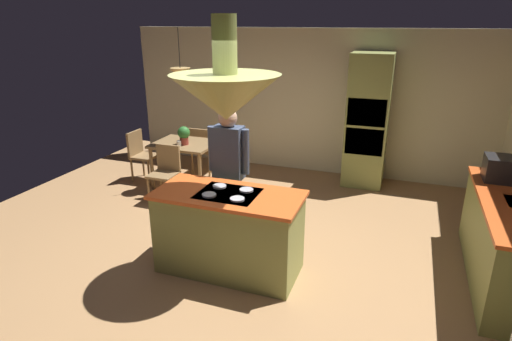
# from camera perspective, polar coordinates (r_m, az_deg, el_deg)

# --- Properties ---
(ground) EXTENTS (8.16, 8.16, 0.00)m
(ground) POSITION_cam_1_polar(r_m,az_deg,el_deg) (5.11, -2.64, -11.95)
(ground) COLOR #AD7F51
(wall_back) EXTENTS (6.80, 0.10, 2.55)m
(wall_back) POSITION_cam_1_polar(r_m,az_deg,el_deg) (7.77, 7.08, 9.18)
(wall_back) COLOR beige
(wall_back) RESTS_ON ground
(kitchen_island) EXTENTS (1.60, 0.76, 0.95)m
(kitchen_island) POSITION_cam_1_polar(r_m,az_deg,el_deg) (4.71, -3.67, -8.26)
(kitchen_island) COLOR #8C934C
(kitchen_island) RESTS_ON ground
(counter_run_right) EXTENTS (0.73, 2.12, 0.93)m
(counter_run_right) POSITION_cam_1_polar(r_m,az_deg,el_deg) (5.23, 30.77, -8.19)
(counter_run_right) COLOR #8C934C
(counter_run_right) RESTS_ON ground
(oven_tower) EXTENTS (0.66, 0.62, 2.19)m
(oven_tower) POSITION_cam_1_polar(r_m,az_deg,el_deg) (7.24, 14.82, 6.47)
(oven_tower) COLOR #8C934C
(oven_tower) RESTS_ON ground
(dining_table) EXTENTS (1.00, 0.81, 0.76)m
(dining_table) POSITION_cam_1_polar(r_m,az_deg,el_deg) (7.10, -9.58, 2.84)
(dining_table) COLOR olive
(dining_table) RESTS_ON ground
(person_at_island) EXTENTS (0.53, 0.23, 1.71)m
(person_at_island) POSITION_cam_1_polar(r_m,az_deg,el_deg) (5.16, -3.69, 0.47)
(person_at_island) COLOR tan
(person_at_island) RESTS_ON ground
(range_hood) EXTENTS (1.10, 1.10, 1.00)m
(range_hood) POSITION_cam_1_polar(r_m,az_deg,el_deg) (4.22, -4.12, 10.21)
(range_hood) COLOR #8C934C
(pendant_light_over_table) EXTENTS (0.32, 0.32, 0.82)m
(pendant_light_over_table) POSITION_cam_1_polar(r_m,az_deg,el_deg) (6.86, -10.17, 12.59)
(pendant_light_over_table) COLOR #E0B266
(chair_facing_island) EXTENTS (0.40, 0.40, 0.87)m
(chair_facing_island) POSITION_cam_1_polar(r_m,az_deg,el_deg) (6.64, -12.12, 0.16)
(chair_facing_island) COLOR olive
(chair_facing_island) RESTS_ON ground
(chair_by_back_wall) EXTENTS (0.40, 0.40, 0.87)m
(chair_by_back_wall) POSITION_cam_1_polar(r_m,az_deg,el_deg) (7.67, -7.26, 3.11)
(chair_by_back_wall) COLOR olive
(chair_by_back_wall) RESTS_ON ground
(chair_at_corner) EXTENTS (0.40, 0.40, 0.87)m
(chair_at_corner) POSITION_cam_1_polar(r_m,az_deg,el_deg) (7.60, -15.33, 2.40)
(chair_at_corner) COLOR olive
(chair_at_corner) RESTS_ON ground
(potted_plant_on_table) EXTENTS (0.20, 0.20, 0.30)m
(potted_plant_on_table) POSITION_cam_1_polar(r_m,az_deg,el_deg) (6.93, -9.73, 4.83)
(potted_plant_on_table) COLOR #99382D
(potted_plant_on_table) RESTS_ON dining_table
(cup_on_table) EXTENTS (0.07, 0.07, 0.09)m
(cup_on_table) POSITION_cam_1_polar(r_m,az_deg,el_deg) (6.89, -10.37, 3.62)
(cup_on_table) COLOR white
(cup_on_table) RESTS_ON dining_table
(microwave_on_counter) EXTENTS (0.46, 0.36, 0.28)m
(microwave_on_counter) POSITION_cam_1_polar(r_m,az_deg,el_deg) (5.58, 30.77, 0.15)
(microwave_on_counter) COLOR #232326
(microwave_on_counter) RESTS_ON counter_run_right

